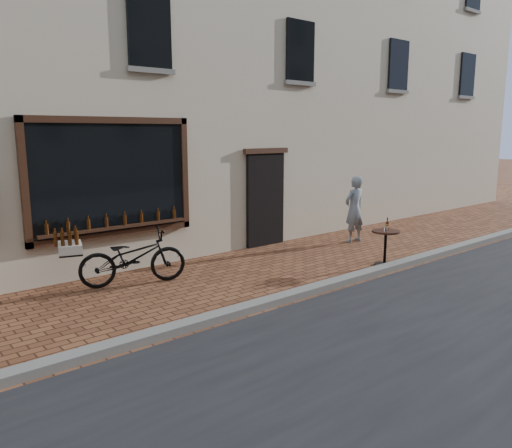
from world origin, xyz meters
TOP-DOWN VIEW (x-y plane):
  - ground at (0.00, 0.00)m, footprint 90.00×90.00m
  - kerb at (0.00, 0.20)m, footprint 90.00×0.25m
  - shop_building at (0.00, 6.50)m, footprint 28.00×6.20m
  - cargo_bicycle at (-2.00, 2.62)m, footprint 2.28×1.22m
  - bistro_table at (2.57, 0.49)m, footprint 0.57×0.57m
  - pedestrian at (3.84, 2.34)m, footprint 0.61×0.42m

SIDE VIEW (x-z plane):
  - ground at x=0.00m, z-range 0.00..0.00m
  - kerb at x=0.00m, z-range 0.00..0.12m
  - cargo_bicycle at x=-2.00m, z-range -0.02..1.03m
  - bistro_table at x=2.57m, z-range 0.03..1.01m
  - pedestrian at x=3.84m, z-range 0.00..1.63m
  - shop_building at x=0.00m, z-range 0.00..10.00m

